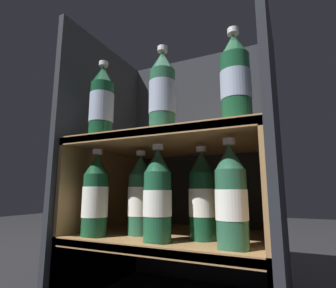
{
  "coord_description": "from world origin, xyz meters",
  "views": [
    {
      "loc": [
        0.32,
        -0.54,
        0.32
      ],
      "look_at": [
        0.0,
        0.15,
        0.45
      ],
      "focal_mm": 28.0,
      "sensor_mm": 36.0,
      "label": 1
    }
  ],
  "objects_px": {
    "bottle_upper_front_1": "(162,93)",
    "bottle_lower_front_2": "(231,198)",
    "bottle_lower_front_1": "(157,197)",
    "bottle_lower_back_1": "(202,197)",
    "bottle_upper_front_0": "(102,104)",
    "bottle_upper_front_2": "(235,80)",
    "bottle_lower_front_0": "(95,197)",
    "bottle_lower_back_0": "(140,196)"
  },
  "relations": [
    {
      "from": "bottle_lower_front_0",
      "to": "bottle_lower_back_1",
      "type": "relative_size",
      "value": 1.0
    },
    {
      "from": "bottle_lower_front_1",
      "to": "bottle_upper_front_0",
      "type": "bearing_deg",
      "value": 180.0
    },
    {
      "from": "bottle_upper_front_1",
      "to": "bottle_upper_front_2",
      "type": "distance_m",
      "value": 0.2
    },
    {
      "from": "bottle_upper_front_0",
      "to": "bottle_upper_front_1",
      "type": "distance_m",
      "value": 0.21
    },
    {
      "from": "bottle_lower_front_2",
      "to": "bottle_lower_front_1",
      "type": "bearing_deg",
      "value": 180.0
    },
    {
      "from": "bottle_upper_front_1",
      "to": "bottle_lower_front_2",
      "type": "relative_size",
      "value": 1.0
    },
    {
      "from": "bottle_lower_front_1",
      "to": "bottle_lower_back_1",
      "type": "relative_size",
      "value": 1.0
    },
    {
      "from": "bottle_upper_front_1",
      "to": "bottle_lower_front_2",
      "type": "distance_m",
      "value": 0.33
    },
    {
      "from": "bottle_upper_front_0",
      "to": "bottle_lower_back_1",
      "type": "height_order",
      "value": "bottle_upper_front_0"
    },
    {
      "from": "bottle_lower_front_1",
      "to": "bottle_lower_back_1",
      "type": "distance_m",
      "value": 0.12
    },
    {
      "from": "bottle_lower_front_2",
      "to": "bottle_upper_front_1",
      "type": "bearing_deg",
      "value": -180.0
    },
    {
      "from": "bottle_upper_front_1",
      "to": "bottle_lower_front_2",
      "type": "height_order",
      "value": "bottle_upper_front_1"
    },
    {
      "from": "bottle_lower_front_0",
      "to": "bottle_lower_front_2",
      "type": "distance_m",
      "value": 0.39
    },
    {
      "from": "bottle_upper_front_1",
      "to": "bottle_upper_front_2",
      "type": "bearing_deg",
      "value": 0.0
    },
    {
      "from": "bottle_upper_front_1",
      "to": "bottle_lower_front_2",
      "type": "xyz_separation_m",
      "value": [
        0.17,
        0.0,
        -0.28
      ]
    },
    {
      "from": "bottle_upper_front_1",
      "to": "bottle_lower_front_1",
      "type": "xyz_separation_m",
      "value": [
        -0.01,
        0.0,
        -0.28
      ]
    },
    {
      "from": "bottle_lower_back_0",
      "to": "bottle_lower_back_1",
      "type": "distance_m",
      "value": 0.19
    },
    {
      "from": "bottle_upper_front_1",
      "to": "bottle_lower_front_0",
      "type": "relative_size",
      "value": 1.0
    },
    {
      "from": "bottle_upper_front_1",
      "to": "bottle_lower_front_2",
      "type": "bearing_deg",
      "value": 0.0
    },
    {
      "from": "bottle_upper_front_2",
      "to": "bottle_lower_front_1",
      "type": "relative_size",
      "value": 1.0
    },
    {
      "from": "bottle_upper_front_1",
      "to": "bottle_upper_front_2",
      "type": "relative_size",
      "value": 1.0
    },
    {
      "from": "bottle_upper_front_0",
      "to": "bottle_lower_front_0",
      "type": "distance_m",
      "value": 0.28
    },
    {
      "from": "bottle_upper_front_0",
      "to": "bottle_lower_back_1",
      "type": "relative_size",
      "value": 1.0
    },
    {
      "from": "bottle_lower_front_0",
      "to": "bottle_lower_front_1",
      "type": "bearing_deg",
      "value": 0.0
    },
    {
      "from": "bottle_lower_front_0",
      "to": "bottle_lower_front_2",
      "type": "height_order",
      "value": "same"
    },
    {
      "from": "bottle_upper_front_2",
      "to": "bottle_lower_front_2",
      "type": "xyz_separation_m",
      "value": [
        -0.02,
        0.0,
        -0.28
      ]
    },
    {
      "from": "bottle_upper_front_1",
      "to": "bottle_lower_front_0",
      "type": "height_order",
      "value": "bottle_upper_front_1"
    },
    {
      "from": "bottle_lower_front_1",
      "to": "bottle_lower_front_2",
      "type": "relative_size",
      "value": 1.0
    },
    {
      "from": "bottle_lower_front_1",
      "to": "bottle_lower_back_0",
      "type": "distance_m",
      "value": 0.13
    },
    {
      "from": "bottle_upper_front_0",
      "to": "bottle_lower_front_1",
      "type": "xyz_separation_m",
      "value": [
        0.19,
        0.0,
        -0.28
      ]
    },
    {
      "from": "bottle_lower_front_1",
      "to": "bottle_lower_back_0",
      "type": "height_order",
      "value": "same"
    },
    {
      "from": "bottle_upper_front_2",
      "to": "bottle_lower_back_1",
      "type": "bearing_deg",
      "value": 145.01
    },
    {
      "from": "bottle_upper_front_0",
      "to": "bottle_lower_front_1",
      "type": "relative_size",
      "value": 1.0
    },
    {
      "from": "bottle_lower_front_2",
      "to": "bottle_lower_back_1",
      "type": "relative_size",
      "value": 1.0
    },
    {
      "from": "bottle_upper_front_0",
      "to": "bottle_upper_front_2",
      "type": "xyz_separation_m",
      "value": [
        0.4,
        0.0,
        0.0
      ]
    },
    {
      "from": "bottle_lower_front_1",
      "to": "bottle_lower_front_2",
      "type": "height_order",
      "value": "same"
    },
    {
      "from": "bottle_lower_front_2",
      "to": "bottle_lower_back_1",
      "type": "distance_m",
      "value": 0.12
    },
    {
      "from": "bottle_lower_front_1",
      "to": "bottle_upper_front_2",
      "type": "bearing_deg",
      "value": 0.0
    },
    {
      "from": "bottle_lower_front_1",
      "to": "bottle_lower_back_1",
      "type": "height_order",
      "value": "same"
    },
    {
      "from": "bottle_upper_front_1",
      "to": "bottle_lower_front_1",
      "type": "bearing_deg",
      "value": 180.0
    },
    {
      "from": "bottle_upper_front_0",
      "to": "bottle_lower_front_2",
      "type": "xyz_separation_m",
      "value": [
        0.38,
        0.0,
        -0.28
      ]
    },
    {
      "from": "bottle_upper_front_0",
      "to": "bottle_lower_front_2",
      "type": "height_order",
      "value": "bottle_upper_front_0"
    }
  ]
}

